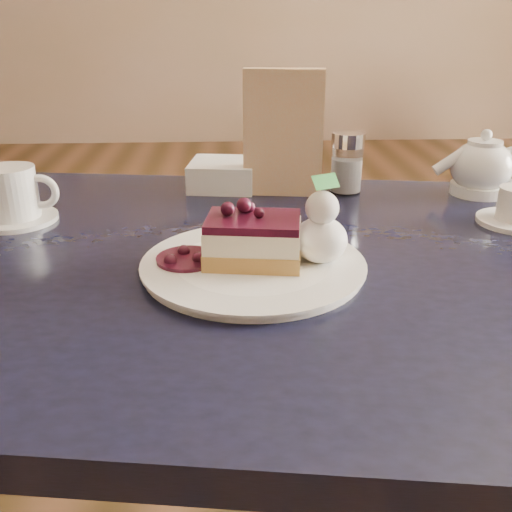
{
  "coord_description": "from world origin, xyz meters",
  "views": [
    {
      "loc": [
        0.16,
        -0.31,
        1.1
      ],
      "look_at": [
        0.19,
        0.32,
        0.83
      ],
      "focal_mm": 40.0,
      "sensor_mm": 36.0,
      "label": 1
    }
  ],
  "objects_px": {
    "coffee_set": "(14,197)",
    "tea_set": "(487,176)",
    "dessert_plate": "(253,266)",
    "cheesecake_slice": "(253,240)",
    "main_table": "(257,305)"
  },
  "relations": [
    {
      "from": "coffee_set",
      "to": "tea_set",
      "type": "bearing_deg",
      "value": 5.33
    },
    {
      "from": "dessert_plate",
      "to": "cheesecake_slice",
      "type": "height_order",
      "value": "cheesecake_slice"
    },
    {
      "from": "cheesecake_slice",
      "to": "main_table",
      "type": "bearing_deg",
      "value": 90.0
    },
    {
      "from": "cheesecake_slice",
      "to": "dessert_plate",
      "type": "bearing_deg",
      "value": -82.15
    },
    {
      "from": "main_table",
      "to": "coffee_set",
      "type": "height_order",
      "value": "coffee_set"
    },
    {
      "from": "dessert_plate",
      "to": "main_table",
      "type": "bearing_deg",
      "value": 82.15
    },
    {
      "from": "main_table",
      "to": "tea_set",
      "type": "bearing_deg",
      "value": 36.88
    },
    {
      "from": "cheesecake_slice",
      "to": "coffee_set",
      "type": "bearing_deg",
      "value": 158.32
    },
    {
      "from": "dessert_plate",
      "to": "tea_set",
      "type": "xyz_separation_m",
      "value": [
        0.44,
        0.29,
        0.04
      ]
    },
    {
      "from": "dessert_plate",
      "to": "cheesecake_slice",
      "type": "xyz_separation_m",
      "value": [
        0.0,
        0.0,
        0.04
      ]
    },
    {
      "from": "main_table",
      "to": "tea_set",
      "type": "relative_size",
      "value": 4.74
    },
    {
      "from": "main_table",
      "to": "dessert_plate",
      "type": "relative_size",
      "value": 4.62
    },
    {
      "from": "cheesecake_slice",
      "to": "tea_set",
      "type": "xyz_separation_m",
      "value": [
        0.44,
        0.29,
        0.0
      ]
    },
    {
      "from": "main_table",
      "to": "coffee_set",
      "type": "distance_m",
      "value": 0.44
    },
    {
      "from": "tea_set",
      "to": "cheesecake_slice",
      "type": "bearing_deg",
      "value": -146.47
    }
  ]
}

